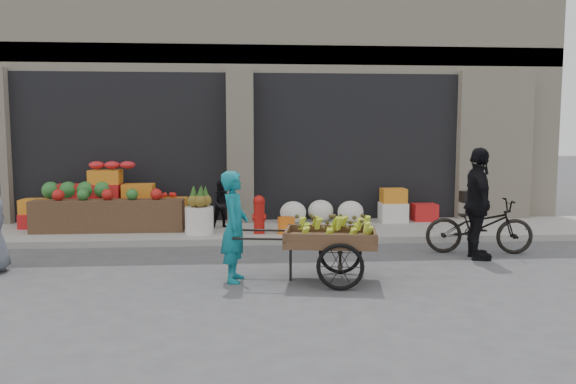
{
  "coord_description": "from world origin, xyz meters",
  "views": [
    {
      "loc": [
        0.11,
        -6.7,
        1.97
      ],
      "look_at": [
        0.73,
        1.51,
        1.1
      ],
      "focal_mm": 35.0,
      "sensor_mm": 36.0,
      "label": 1
    }
  ],
  "objects": [
    {
      "name": "ground",
      "position": [
        0.0,
        0.0,
        0.0
      ],
      "size": [
        80.0,
        80.0,
        0.0
      ],
      "primitive_type": "plane",
      "color": "#424244",
      "rests_on": "ground"
    },
    {
      "name": "sidewalk",
      "position": [
        0.0,
        4.1,
        0.06
      ],
      "size": [
        18.0,
        2.2,
        0.12
      ],
      "primitive_type": "cube",
      "color": "gray",
      "rests_on": "ground"
    },
    {
      "name": "building",
      "position": [
        0.0,
        8.03,
        3.37
      ],
      "size": [
        14.0,
        6.45,
        7.0
      ],
      "color": "beige",
      "rests_on": "ground"
    },
    {
      "name": "fruit_display",
      "position": [
        -2.48,
        4.38,
        0.67
      ],
      "size": [
        3.1,
        1.12,
        1.24
      ],
      "color": "red",
      "rests_on": "sidewalk"
    },
    {
      "name": "pineapple_bin",
      "position": [
        -0.75,
        3.6,
        0.37
      ],
      "size": [
        0.52,
        0.52,
        0.5
      ],
      "primitive_type": "cylinder",
      "color": "silver",
      "rests_on": "sidewalk"
    },
    {
      "name": "fire_hydrant",
      "position": [
        0.35,
        3.55,
        0.5
      ],
      "size": [
        0.22,
        0.22,
        0.71
      ],
      "color": "#A5140F",
      "rests_on": "sidewalk"
    },
    {
      "name": "orange_bucket",
      "position": [
        0.85,
        3.5,
        0.27
      ],
      "size": [
        0.32,
        0.32,
        0.3
      ],
      "primitive_type": "cylinder",
      "color": "orange",
      "rests_on": "sidewalk"
    },
    {
      "name": "right_bay_goods",
      "position": [
        2.61,
        4.7,
        0.41
      ],
      "size": [
        3.35,
        0.6,
        0.7
      ],
      "color": "silver",
      "rests_on": "sidewalk"
    },
    {
      "name": "seated_person",
      "position": [
        -0.35,
        4.2,
        0.58
      ],
      "size": [
        0.51,
        0.43,
        0.93
      ],
      "primitive_type": "imported",
      "rotation": [
        0.0,
        0.0,
        0.17
      ],
      "color": "black",
      "rests_on": "sidewalk"
    },
    {
      "name": "banana_cart",
      "position": [
        1.18,
        0.54,
        0.62
      ],
      "size": [
        2.14,
        1.14,
        0.85
      ],
      "rotation": [
        0.0,
        0.0,
        -0.17
      ],
      "color": "brown",
      "rests_on": "ground"
    },
    {
      "name": "vendor_woman",
      "position": [
        -0.04,
        0.66,
        0.74
      ],
      "size": [
        0.42,
        0.58,
        1.47
      ],
      "primitive_type": "imported",
      "rotation": [
        0.0,
        0.0,
        1.44
      ],
      "color": "#106C7A",
      "rests_on": "ground"
    },
    {
      "name": "bicycle",
      "position": [
        3.92,
        2.11,
        0.45
      ],
      "size": [
        1.79,
        0.85,
        0.9
      ],
      "primitive_type": "imported",
      "rotation": [
        0.0,
        0.0,
        1.42
      ],
      "color": "black",
      "rests_on": "ground"
    },
    {
      "name": "cyclist",
      "position": [
        3.72,
        1.71,
        0.87
      ],
      "size": [
        0.58,
        1.08,
        1.75
      ],
      "primitive_type": "imported",
      "rotation": [
        0.0,
        0.0,
        1.42
      ],
      "color": "black",
      "rests_on": "ground"
    }
  ]
}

